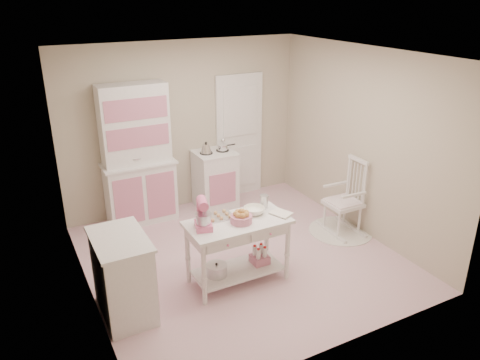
{
  "coord_description": "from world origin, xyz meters",
  "views": [
    {
      "loc": [
        -2.48,
        -4.69,
        3.27
      ],
      "look_at": [
        0.02,
        0.06,
        1.07
      ],
      "focal_mm": 35.0,
      "sensor_mm": 36.0,
      "label": 1
    }
  ],
  "objects_px": {
    "base_cabinet": "(123,276)",
    "rocking_chair": "(344,197)",
    "stand_mixer": "(203,215)",
    "stove": "(215,179)",
    "bread_basket": "(241,219)",
    "work_table": "(238,251)",
    "hutch": "(138,155)"
  },
  "relations": [
    {
      "from": "base_cabinet",
      "to": "stand_mixer",
      "type": "height_order",
      "value": "stand_mixer"
    },
    {
      "from": "stove",
      "to": "rocking_chair",
      "type": "xyz_separation_m",
      "value": [
        1.24,
        -1.65,
        0.09
      ]
    },
    {
      "from": "base_cabinet",
      "to": "rocking_chair",
      "type": "xyz_separation_m",
      "value": [
        3.25,
        0.37,
        0.09
      ]
    },
    {
      "from": "base_cabinet",
      "to": "work_table",
      "type": "bearing_deg",
      "value": -1.05
    },
    {
      "from": "stove",
      "to": "work_table",
      "type": "relative_size",
      "value": 0.77
    },
    {
      "from": "work_table",
      "to": "stand_mixer",
      "type": "height_order",
      "value": "stand_mixer"
    },
    {
      "from": "stove",
      "to": "rocking_chair",
      "type": "relative_size",
      "value": 0.84
    },
    {
      "from": "stove",
      "to": "work_table",
      "type": "distance_m",
      "value": 2.15
    },
    {
      "from": "rocking_chair",
      "to": "hutch",
      "type": "bearing_deg",
      "value": 147.01
    },
    {
      "from": "stove",
      "to": "base_cabinet",
      "type": "bearing_deg",
      "value": -134.79
    },
    {
      "from": "base_cabinet",
      "to": "bread_basket",
      "type": "xyz_separation_m",
      "value": [
        1.37,
        -0.07,
        0.39
      ]
    },
    {
      "from": "hutch",
      "to": "base_cabinet",
      "type": "height_order",
      "value": "hutch"
    },
    {
      "from": "base_cabinet",
      "to": "bread_basket",
      "type": "bearing_deg",
      "value": -3.12
    },
    {
      "from": "stove",
      "to": "rocking_chair",
      "type": "distance_m",
      "value": 2.07
    },
    {
      "from": "work_table",
      "to": "stand_mixer",
      "type": "relative_size",
      "value": 3.53
    },
    {
      "from": "work_table",
      "to": "bread_basket",
      "type": "bearing_deg",
      "value": -68.2
    },
    {
      "from": "hutch",
      "to": "stove",
      "type": "bearing_deg",
      "value": -2.39
    },
    {
      "from": "stand_mixer",
      "to": "work_table",
      "type": "bearing_deg",
      "value": 12.22
    },
    {
      "from": "base_cabinet",
      "to": "bread_basket",
      "type": "height_order",
      "value": "base_cabinet"
    },
    {
      "from": "base_cabinet",
      "to": "work_table",
      "type": "height_order",
      "value": "base_cabinet"
    },
    {
      "from": "work_table",
      "to": "stand_mixer",
      "type": "distance_m",
      "value": 0.71
    },
    {
      "from": "rocking_chair",
      "to": "stand_mixer",
      "type": "xyz_separation_m",
      "value": [
        -2.32,
        -0.38,
        0.42
      ]
    },
    {
      "from": "base_cabinet",
      "to": "rocking_chair",
      "type": "bearing_deg",
      "value": 6.58
    },
    {
      "from": "base_cabinet",
      "to": "rocking_chair",
      "type": "height_order",
      "value": "rocking_chair"
    },
    {
      "from": "rocking_chair",
      "to": "bread_basket",
      "type": "bearing_deg",
      "value": -164.69
    },
    {
      "from": "hutch",
      "to": "work_table",
      "type": "relative_size",
      "value": 1.73
    },
    {
      "from": "stand_mixer",
      "to": "bread_basket",
      "type": "distance_m",
      "value": 0.46
    },
    {
      "from": "rocking_chair",
      "to": "base_cabinet",
      "type": "bearing_deg",
      "value": -171.58
    },
    {
      "from": "stove",
      "to": "stand_mixer",
      "type": "xyz_separation_m",
      "value": [
        -1.07,
        -2.03,
        0.51
      ]
    },
    {
      "from": "base_cabinet",
      "to": "bread_basket",
      "type": "relative_size",
      "value": 3.68
    },
    {
      "from": "work_table",
      "to": "stove",
      "type": "bearing_deg",
      "value": 72.27
    },
    {
      "from": "stove",
      "to": "bread_basket",
      "type": "relative_size",
      "value": 3.68
    }
  ]
}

